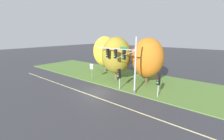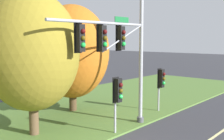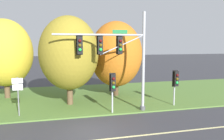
# 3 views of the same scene
# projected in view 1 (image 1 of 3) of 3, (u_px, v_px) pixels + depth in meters

# --- Properties ---
(ground_plane) EXTENTS (160.00, 160.00, 0.00)m
(ground_plane) POSITION_uv_depth(u_px,v_px,m) (96.00, 92.00, 20.49)
(ground_plane) COLOR #333338
(lane_stripe) EXTENTS (36.00, 0.16, 0.01)m
(lane_stripe) POSITION_uv_depth(u_px,v_px,m) (90.00, 95.00, 19.58)
(lane_stripe) COLOR beige
(lane_stripe) RESTS_ON ground
(grass_verge) EXTENTS (48.00, 11.50, 0.10)m
(grass_verge) POSITION_uv_depth(u_px,v_px,m) (129.00, 78.00, 26.74)
(grass_verge) COLOR #517533
(grass_verge) RESTS_ON ground
(traffic_signal_mast) EXTENTS (6.73, 0.49, 7.36)m
(traffic_signal_mast) POSITION_uv_depth(u_px,v_px,m) (123.00, 59.00, 20.29)
(traffic_signal_mast) COLOR #9EA0A5
(traffic_signal_mast) RESTS_ON grass_verge
(pedestrian_signal_near_kerb) EXTENTS (0.46, 0.55, 2.91)m
(pedestrian_signal_near_kerb) POSITION_uv_depth(u_px,v_px,m) (158.00, 81.00, 18.12)
(pedestrian_signal_near_kerb) COLOR #9EA0A5
(pedestrian_signal_near_kerb) RESTS_ON grass_verge
(pedestrian_signal_further_along) EXTENTS (0.46, 0.55, 2.95)m
(pedestrian_signal_further_along) POSITION_uv_depth(u_px,v_px,m) (119.00, 75.00, 20.88)
(pedestrian_signal_further_along) COLOR #9EA0A5
(pedestrian_signal_further_along) RESTS_ON grass_verge
(route_sign_post) EXTENTS (0.72, 0.08, 2.74)m
(route_sign_post) POSITION_uv_depth(u_px,v_px,m) (92.00, 69.00, 25.68)
(route_sign_post) COLOR slate
(route_sign_post) RESTS_ON grass_verge
(tree_nearest_road) EXTENTS (4.91, 4.91, 7.27)m
(tree_nearest_road) POSITION_uv_depth(u_px,v_px,m) (105.00, 52.00, 30.72)
(tree_nearest_road) COLOR brown
(tree_nearest_road) RESTS_ON grass_verge
(tree_left_of_mast) EXTENTS (4.81, 4.81, 7.28)m
(tree_left_of_mast) POSITION_uv_depth(u_px,v_px,m) (116.00, 55.00, 24.56)
(tree_left_of_mast) COLOR brown
(tree_left_of_mast) RESTS_ON grass_verge
(tree_behind_signpost) EXTENTS (5.01, 5.01, 7.16)m
(tree_behind_signpost) POSITION_uv_depth(u_px,v_px,m) (148.00, 58.00, 23.50)
(tree_behind_signpost) COLOR #4C3823
(tree_behind_signpost) RESTS_ON grass_verge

